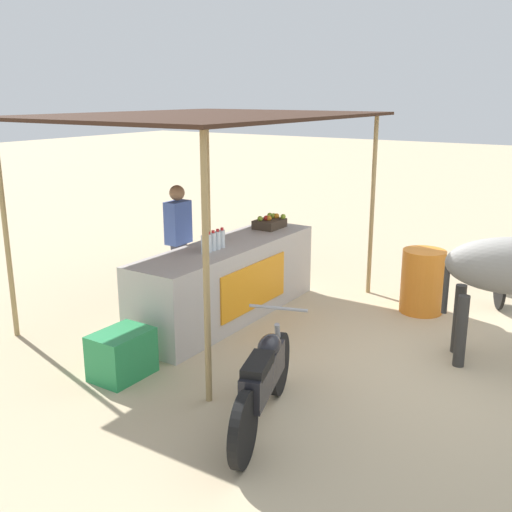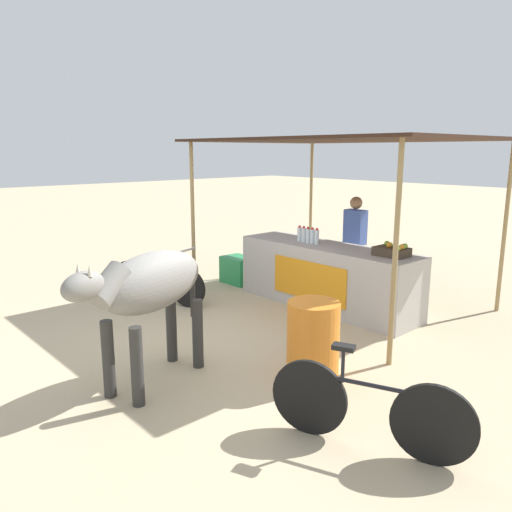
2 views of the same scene
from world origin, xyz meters
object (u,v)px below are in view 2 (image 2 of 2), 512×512
at_px(fruit_crate, 392,251).
at_px(motorcycle_parked, 159,275).
at_px(cow, 149,287).
at_px(bicycle_leaning, 367,408).
at_px(vendor_behind_counter, 354,246).
at_px(cooler_box, 239,270).
at_px(stall_counter, 326,276).
at_px(water_barrel, 313,340).

height_order(fruit_crate, motorcycle_parked, fruit_crate).
relative_size(fruit_crate, motorcycle_parked, 0.25).
bearing_deg(cow, bicycle_leaning, 17.50).
xyz_separation_m(fruit_crate, bicycle_leaning, (1.58, -2.73, -0.69)).
height_order(cow, motorcycle_parked, cow).
distance_m(vendor_behind_counter, bicycle_leaning, 4.41).
height_order(vendor_behind_counter, cooler_box, vendor_behind_counter).
bearing_deg(bicycle_leaning, motorcycle_parked, 169.08).
distance_m(stall_counter, cow, 3.44).
bearing_deg(cooler_box, motorcycle_parked, -89.25).
xyz_separation_m(fruit_crate, cooler_box, (-3.07, -0.15, -0.79)).
bearing_deg(stall_counter, motorcycle_parked, -137.57).
distance_m(cooler_box, cow, 4.17).
bearing_deg(cooler_box, water_barrel, -28.94).
bearing_deg(water_barrel, motorcycle_parked, 175.88).
xyz_separation_m(cooler_box, water_barrel, (3.50, -1.93, 0.18)).
height_order(stall_counter, water_barrel, stall_counter).
height_order(water_barrel, motorcycle_parked, motorcycle_parked).
xyz_separation_m(stall_counter, bicycle_leaning, (2.67, -2.67, -0.13)).
height_order(water_barrel, bicycle_leaning, bicycle_leaning).
bearing_deg(cow, fruit_crate, 80.09).
xyz_separation_m(stall_counter, cooler_box, (-1.97, -0.10, -0.24)).
bearing_deg(motorcycle_parked, cow, -32.78).
relative_size(vendor_behind_counter, bicycle_leaning, 1.06).
bearing_deg(cow, cooler_box, 127.16).
bearing_deg(cow, water_barrel, 52.31).
distance_m(cow, motorcycle_parked, 2.98).
bearing_deg(stall_counter, vendor_behind_counter, 93.76).
distance_m(cow, bicycle_leaning, 2.38).
relative_size(stall_counter, motorcycle_parked, 1.73).
height_order(fruit_crate, vendor_behind_counter, vendor_behind_counter).
relative_size(stall_counter, bicycle_leaning, 1.93).
relative_size(vendor_behind_counter, motorcycle_parked, 0.95).
distance_m(stall_counter, water_barrel, 2.54).
height_order(stall_counter, vendor_behind_counter, vendor_behind_counter).
distance_m(cooler_box, water_barrel, 4.00).
height_order(cooler_box, water_barrel, water_barrel).
xyz_separation_m(vendor_behind_counter, cow, (0.55, -4.11, 0.18)).
bearing_deg(motorcycle_parked, vendor_behind_counter, 53.15).
relative_size(cow, motorcycle_parked, 1.06).
bearing_deg(cooler_box, fruit_crate, 2.83).
distance_m(fruit_crate, cooler_box, 3.17).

